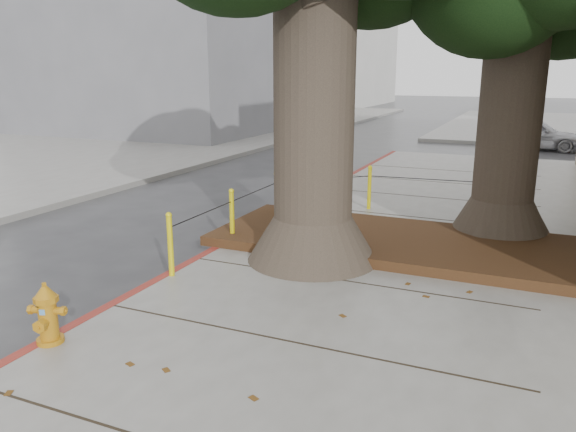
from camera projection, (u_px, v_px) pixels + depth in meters
name	position (u px, v px, depth m)	size (l,w,h in m)	color
ground	(251.00, 345.00, 6.36)	(140.00, 140.00, 0.00)	#28282B
sidewalk_opposite	(37.00, 154.00, 20.65)	(14.00, 60.00, 0.15)	slate
curb_red	(213.00, 254.00, 9.33)	(0.14, 26.00, 0.16)	maroon
planter_bed	(405.00, 243.00, 9.41)	(6.40, 2.60, 0.16)	black
building_far_grey	(189.00, 15.00, 30.20)	(12.00, 16.00, 12.00)	slate
building_far_white	(310.00, 21.00, 51.01)	(12.00, 18.00, 15.00)	silver
bollard_ring	(317.00, 202.00, 10.41)	(3.79, 5.39, 0.95)	yellow
fire_hydrant	(47.00, 314.00, 6.03)	(0.37, 0.36, 0.69)	#C78314
car_silver	(534.00, 134.00, 22.26)	(1.45, 3.61, 1.23)	#A8A8AD
car_dark	(195.00, 126.00, 26.23)	(1.60, 3.94, 1.14)	black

